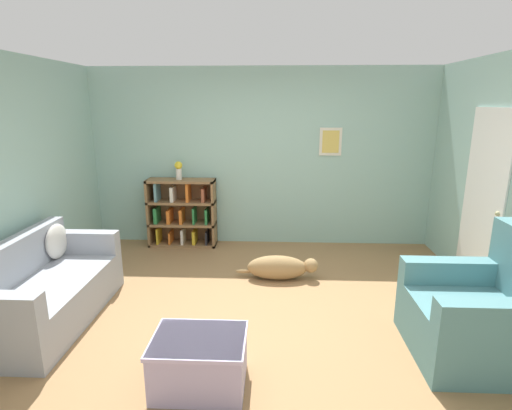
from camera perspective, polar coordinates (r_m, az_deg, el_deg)
The scene contains 8 objects.
ground_plane at distance 4.23m, azimuth -0.25°, elevation -15.32°, with size 14.00×14.00×0.00m, color #997047.
wall_back at distance 5.97m, azimuth 0.82°, elevation 6.75°, with size 5.60×0.13×2.60m.
couch at distance 4.50m, azimuth -28.08°, elevation -10.75°, with size 0.81×1.70×0.82m.
bookshelf at distance 6.08m, azimuth -10.50°, elevation -1.08°, with size 1.00×0.33×1.01m.
recliner_chair at distance 3.95m, azimuth 29.61°, elevation -13.48°, with size 0.99×0.99×1.09m.
coffee_table at distance 3.24m, azimuth -8.06°, elevation -21.12°, with size 0.70×0.53×0.41m.
dog at distance 4.92m, azimuth 3.40°, elevation -8.89°, with size 1.01×0.27×0.30m.
vase at distance 5.92m, azimuth -11.00°, elevation 5.03°, with size 0.11×0.11×0.26m.
Camera 1 is at (0.18, -3.66, 2.09)m, focal length 28.00 mm.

